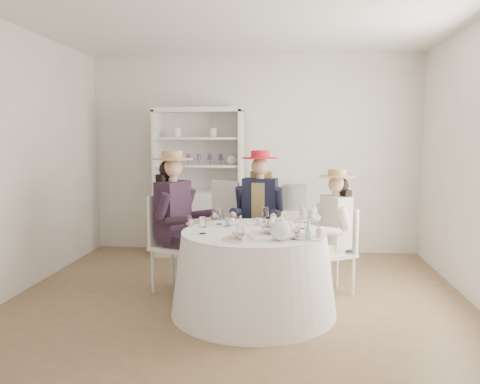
# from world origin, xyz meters

# --- Properties ---
(ground) EXTENTS (4.50, 4.50, 0.00)m
(ground) POSITION_xyz_m (0.00, 0.00, 0.00)
(ground) COLOR brown
(ground) RESTS_ON ground
(ceiling) EXTENTS (4.50, 4.50, 0.00)m
(ceiling) POSITION_xyz_m (0.00, 0.00, 2.70)
(ceiling) COLOR white
(ceiling) RESTS_ON wall_back
(wall_back) EXTENTS (4.50, 0.00, 4.50)m
(wall_back) POSITION_xyz_m (0.00, 2.00, 1.35)
(wall_back) COLOR silver
(wall_back) RESTS_ON ground
(wall_front) EXTENTS (4.50, 0.00, 4.50)m
(wall_front) POSITION_xyz_m (0.00, -2.00, 1.35)
(wall_front) COLOR silver
(wall_front) RESTS_ON ground
(wall_left) EXTENTS (0.00, 4.50, 4.50)m
(wall_left) POSITION_xyz_m (-2.25, 0.00, 1.35)
(wall_left) COLOR silver
(wall_left) RESTS_ON ground
(tea_table) EXTENTS (1.50, 1.50, 0.75)m
(tea_table) POSITION_xyz_m (0.17, -0.33, 0.37)
(tea_table) COLOR white
(tea_table) RESTS_ON ground
(hutch) EXTENTS (1.26, 0.67, 1.97)m
(hutch) POSITION_xyz_m (-0.70, 1.68, 0.70)
(hutch) COLOR silver
(hutch) RESTS_ON ground
(side_table) EXTENTS (0.43, 0.43, 0.64)m
(side_table) POSITION_xyz_m (0.55, 1.72, 0.32)
(side_table) COLOR silver
(side_table) RESTS_ON ground
(hatbox) EXTENTS (0.42, 0.42, 0.32)m
(hatbox) POSITION_xyz_m (0.55, 1.72, 0.80)
(hatbox) COLOR black
(hatbox) RESTS_ON side_table
(guest_left) EXTENTS (0.61, 0.55, 1.45)m
(guest_left) POSITION_xyz_m (-0.67, 0.16, 0.82)
(guest_left) COLOR silver
(guest_left) RESTS_ON ground
(guest_mid) EXTENTS (0.54, 0.56, 1.44)m
(guest_mid) POSITION_xyz_m (0.16, 0.64, 0.82)
(guest_mid) COLOR silver
(guest_mid) RESTS_ON ground
(guest_right) EXTENTS (0.54, 0.49, 1.27)m
(guest_right) POSITION_xyz_m (0.94, 0.26, 0.72)
(guest_right) COLOR silver
(guest_right) RESTS_ON ground
(spare_chair) EXTENTS (0.62, 0.62, 1.08)m
(spare_chair) POSITION_xyz_m (-0.18, 1.02, 0.58)
(spare_chair) COLOR silver
(spare_chair) RESTS_ON ground
(teacup_a) EXTENTS (0.10, 0.10, 0.07)m
(teacup_a) POSITION_xyz_m (-0.07, -0.14, 0.79)
(teacup_a) COLOR white
(teacup_a) RESTS_ON tea_table
(teacup_b) EXTENTS (0.08, 0.08, 0.06)m
(teacup_b) POSITION_xyz_m (0.20, -0.04, 0.78)
(teacup_b) COLOR white
(teacup_b) RESTS_ON tea_table
(teacup_c) EXTENTS (0.09, 0.09, 0.07)m
(teacup_c) POSITION_xyz_m (0.43, -0.20, 0.78)
(teacup_c) COLOR white
(teacup_c) RESTS_ON tea_table
(flower_bowl) EXTENTS (0.29, 0.29, 0.06)m
(flower_bowl) POSITION_xyz_m (0.35, -0.41, 0.78)
(flower_bowl) COLOR white
(flower_bowl) RESTS_ON tea_table
(flower_arrangement) EXTENTS (0.17, 0.17, 0.06)m
(flower_arrangement) POSITION_xyz_m (0.35, -0.39, 0.83)
(flower_arrangement) COLOR #D3698B
(flower_arrangement) RESTS_ON tea_table
(table_teapot) EXTENTS (0.25, 0.18, 0.19)m
(table_teapot) POSITION_xyz_m (0.42, -0.68, 0.83)
(table_teapot) COLOR white
(table_teapot) RESTS_ON tea_table
(sandwich_plate) EXTENTS (0.28, 0.28, 0.06)m
(sandwich_plate) POSITION_xyz_m (0.07, -0.70, 0.76)
(sandwich_plate) COLOR white
(sandwich_plate) RESTS_ON tea_table
(cupcake_stand) EXTENTS (0.27, 0.27, 0.25)m
(cupcake_stand) POSITION_xyz_m (0.65, -0.58, 0.84)
(cupcake_stand) COLOR white
(cupcake_stand) RESTS_ON tea_table
(stemware_set) EXTENTS (0.96, 1.00, 0.15)m
(stemware_set) POSITION_xyz_m (0.17, -0.33, 0.82)
(stemware_set) COLOR white
(stemware_set) RESTS_ON tea_table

